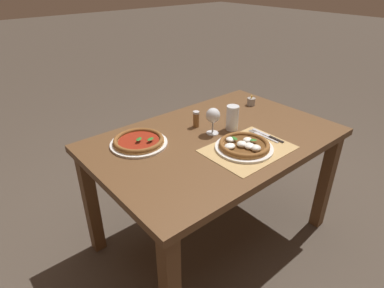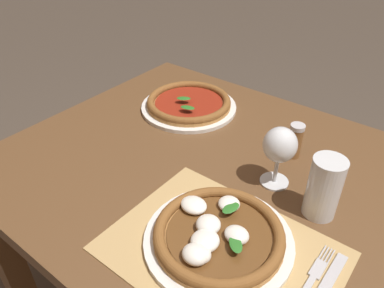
{
  "view_description": "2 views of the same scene",
  "coord_description": "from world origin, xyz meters",
  "px_view_note": "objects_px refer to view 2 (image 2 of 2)",
  "views": [
    {
      "loc": [
        -1.14,
        -1.13,
        1.57
      ],
      "look_at": [
        -0.2,
        -0.03,
        0.77
      ],
      "focal_mm": 30.0,
      "sensor_mm": 36.0,
      "label": 1
    },
    {
      "loc": [
        0.28,
        -0.63,
        1.34
      ],
      "look_at": [
        -0.22,
        0.01,
        0.77
      ],
      "focal_mm": 35.0,
      "sensor_mm": 36.0,
      "label": 2
    }
  ],
  "objects_px": {
    "pepper_shaker": "(294,140)",
    "pint_glass": "(324,189)",
    "pizza_near": "(218,235)",
    "fork": "(310,282)",
    "pizza_far": "(189,104)",
    "wine_glass": "(280,147)"
  },
  "relations": [
    {
      "from": "pizza_far",
      "to": "wine_glass",
      "type": "height_order",
      "value": "wine_glass"
    },
    {
      "from": "pepper_shaker",
      "to": "wine_glass",
      "type": "bearing_deg",
      "value": -82.78
    },
    {
      "from": "pizza_near",
      "to": "pizza_far",
      "type": "xyz_separation_m",
      "value": [
        -0.39,
        0.4,
        -0.0
      ]
    },
    {
      "from": "pizza_near",
      "to": "pepper_shaker",
      "type": "xyz_separation_m",
      "value": [
        -0.01,
        0.37,
        0.03
      ]
    },
    {
      "from": "pizza_far",
      "to": "pint_glass",
      "type": "xyz_separation_m",
      "value": [
        0.52,
        -0.19,
        0.05
      ]
    },
    {
      "from": "wine_glass",
      "to": "pizza_far",
      "type": "bearing_deg",
      "value": 157.88
    },
    {
      "from": "pizza_far",
      "to": "pint_glass",
      "type": "relative_size",
      "value": 2.12
    },
    {
      "from": "pizza_near",
      "to": "pizza_far",
      "type": "relative_size",
      "value": 0.99
    },
    {
      "from": "pizza_near",
      "to": "pint_glass",
      "type": "xyz_separation_m",
      "value": [
        0.13,
        0.21,
        0.05
      ]
    },
    {
      "from": "pizza_near",
      "to": "pepper_shaker",
      "type": "distance_m",
      "value": 0.37
    },
    {
      "from": "pizza_near",
      "to": "fork",
      "type": "height_order",
      "value": "pizza_near"
    },
    {
      "from": "wine_glass",
      "to": "pint_glass",
      "type": "relative_size",
      "value": 1.07
    },
    {
      "from": "pizza_far",
      "to": "pepper_shaker",
      "type": "distance_m",
      "value": 0.38
    },
    {
      "from": "wine_glass",
      "to": "pepper_shaker",
      "type": "bearing_deg",
      "value": 97.22
    },
    {
      "from": "pint_glass",
      "to": "pepper_shaker",
      "type": "distance_m",
      "value": 0.22
    },
    {
      "from": "pizza_far",
      "to": "wine_glass",
      "type": "bearing_deg",
      "value": -22.12
    },
    {
      "from": "pepper_shaker",
      "to": "pint_glass",
      "type": "bearing_deg",
      "value": -48.82
    },
    {
      "from": "pizza_far",
      "to": "wine_glass",
      "type": "distance_m",
      "value": 0.43
    },
    {
      "from": "pizza_near",
      "to": "pizza_far",
      "type": "distance_m",
      "value": 0.56
    },
    {
      "from": "wine_glass",
      "to": "fork",
      "type": "relative_size",
      "value": 0.77
    },
    {
      "from": "pint_glass",
      "to": "pepper_shaker",
      "type": "height_order",
      "value": "pint_glass"
    },
    {
      "from": "pizza_near",
      "to": "pint_glass",
      "type": "distance_m",
      "value": 0.25
    }
  ]
}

